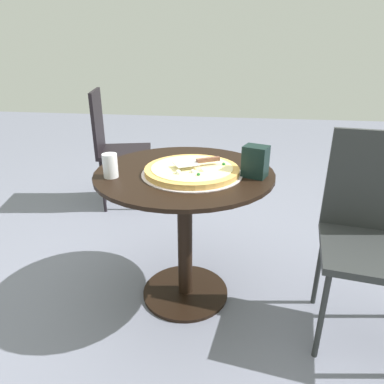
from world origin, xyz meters
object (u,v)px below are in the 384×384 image
pizza_server (198,162)px  patio_chair_far (114,141)px  drinking_cup (110,166)px  patio_chair_near (373,226)px  pizza_on_tray (192,171)px  napkin_dispenser (255,161)px  patio_table (185,210)px

pizza_server → patio_chair_far: size_ratio=0.23×
drinking_cup → patio_chair_near: patio_chair_near is taller
pizza_on_tray → patio_chair_far: size_ratio=0.49×
pizza_server → patio_chair_far: (0.80, -1.10, -0.22)m
patio_chair_far → patio_chair_near: bearing=142.9°
napkin_dispenser → patio_chair_near: patio_chair_near is taller
pizza_on_tray → drinking_cup: 0.36m
pizza_server → patio_table: bearing=-19.4°
pizza_server → napkin_dispenser: (-0.25, 0.01, 0.01)m
patio_table → drinking_cup: size_ratio=7.89×
patio_table → pizza_server: (-0.06, 0.02, 0.25)m
drinking_cup → napkin_dispenser: size_ratio=0.76×
patio_table → napkin_dispenser: size_ratio=6.02×
pizza_server → patio_chair_far: bearing=-53.8°
pizza_on_tray → napkin_dispenser: (-0.27, -0.01, 0.05)m
patio_chair_near → patio_chair_far: size_ratio=0.98×
patio_table → patio_chair_far: bearing=-55.5°
patio_table → napkin_dispenser: napkin_dispenser is taller
pizza_server → patio_chair_near: (-0.75, 0.08, -0.23)m
pizza_on_tray → patio_chair_far: (0.78, -1.11, -0.18)m
drinking_cup → patio_chair_far: patio_chair_far is taller
patio_table → patio_chair_near: size_ratio=0.91×
pizza_on_tray → patio_chair_near: bearing=175.1°
drinking_cup → patio_chair_near: size_ratio=0.12×
patio_table → pizza_on_tray: bearing=138.9°
pizza_on_tray → pizza_server: 0.05m
pizza_on_tray → patio_chair_near: size_ratio=0.50×
napkin_dispenser → patio_chair_far: size_ratio=0.15×
pizza_on_tray → drinking_cup: bearing=14.5°
pizza_on_tray → drinking_cup: size_ratio=4.34×
pizza_server → drinking_cup: drinking_cup is taller
napkin_dispenser → patio_chair_near: 0.56m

